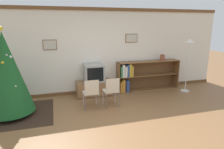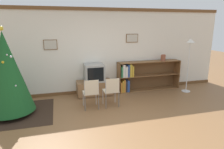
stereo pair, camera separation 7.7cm
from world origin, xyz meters
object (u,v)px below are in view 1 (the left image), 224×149
object	(u,v)px
tv_console	(94,88)
vase	(162,57)
television	(94,73)
standing_lamp	(189,51)
christmas_tree	(7,73)
folding_chair_left	(91,92)
folding_chair_right	(112,90)
bookshelf	(138,76)

from	to	relation	value
tv_console	vase	world-z (taller)	vase
television	standing_lamp	size ratio (longest dim) A/B	0.34
christmas_tree	standing_lamp	distance (m)	5.31
folding_chair_left	folding_chair_right	bearing A→B (deg)	0.00
television	bookshelf	world-z (taller)	television
bookshelf	standing_lamp	bearing A→B (deg)	-20.89
folding_chair_right	standing_lamp	bearing A→B (deg)	11.64
christmas_tree	bookshelf	xyz separation A→B (m)	(3.80, 0.94, -0.57)
christmas_tree	folding_chair_left	distance (m)	2.08
television	folding_chair_left	bearing A→B (deg)	-105.17
television	vase	bearing A→B (deg)	1.44
folding_chair_left	vase	distance (m)	2.96
folding_chair_left	vase	xyz separation A→B (m)	(2.68, 1.09, 0.63)
folding_chair_right	standing_lamp	xyz separation A→B (m)	(2.75, 0.57, 0.88)
vase	standing_lamp	world-z (taller)	standing_lamp
tv_console	television	world-z (taller)	television
tv_console	standing_lamp	bearing A→B (deg)	-8.68
television	folding_chair_right	size ratio (longest dim) A/B	0.73
bookshelf	folding_chair_right	bearing A→B (deg)	-138.20
vase	bookshelf	bearing A→B (deg)	176.90
television	folding_chair_left	world-z (taller)	television
folding_chair_left	bookshelf	world-z (taller)	bookshelf
folding_chair_right	vase	size ratio (longest dim) A/B	3.84
tv_console	vase	bearing A→B (deg)	1.38
christmas_tree	folding_chair_right	distance (m)	2.61
folding_chair_right	standing_lamp	world-z (taller)	standing_lamp
folding_chair_left	standing_lamp	size ratio (longest dim) A/B	0.47
christmas_tree	folding_chair_right	bearing A→B (deg)	-4.46
vase	christmas_tree	bearing A→B (deg)	-169.18
television	vase	world-z (taller)	vase
folding_chair_left	tv_console	bearing A→B (deg)	74.87
folding_chair_left	vase	size ratio (longest dim) A/B	3.84
tv_console	standing_lamp	distance (m)	3.26
vase	standing_lamp	size ratio (longest dim) A/B	0.12
christmas_tree	folding_chair_left	size ratio (longest dim) A/B	2.62
folding_chair_left	bookshelf	bearing A→B (deg)	31.85
standing_lamp	folding_chair_right	bearing A→B (deg)	-168.36
christmas_tree	folding_chair_right	xyz separation A→B (m)	(2.53, -0.20, -0.60)
tv_console	television	distance (m)	0.50
folding_chair_left	standing_lamp	bearing A→B (deg)	9.73
television	standing_lamp	distance (m)	3.13
standing_lamp	television	bearing A→B (deg)	171.37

